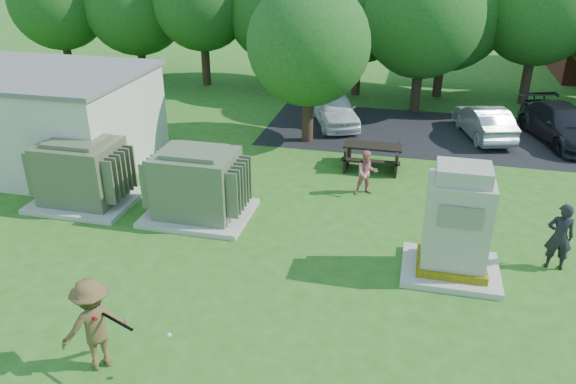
% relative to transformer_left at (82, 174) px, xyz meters
% --- Properties ---
extents(ground, '(120.00, 120.00, 0.00)m').
position_rel_transformer_left_xyz_m(ground, '(6.50, -4.50, -0.97)').
color(ground, '#2D6619').
rests_on(ground, ground).
extents(service_building, '(10.00, 5.00, 3.20)m').
position_rel_transformer_left_xyz_m(service_building, '(-4.50, 2.50, 0.63)').
color(service_building, beige).
rests_on(service_building, ground).
extents(parking_strip, '(20.00, 6.00, 0.01)m').
position_rel_transformer_left_xyz_m(parking_strip, '(13.50, 9.00, -0.96)').
color(parking_strip, '#232326').
rests_on(parking_strip, ground).
extents(transformer_left, '(3.00, 2.40, 2.07)m').
position_rel_transformer_left_xyz_m(transformer_left, '(0.00, 0.00, 0.00)').
color(transformer_left, beige).
rests_on(transformer_left, ground).
extents(transformer_right, '(3.00, 2.40, 2.07)m').
position_rel_transformer_left_xyz_m(transformer_right, '(3.70, 0.00, 0.00)').
color(transformer_right, beige).
rests_on(transformer_right, ground).
extents(generator_cabinet, '(2.33, 1.91, 2.84)m').
position_rel_transformer_left_xyz_m(generator_cabinet, '(10.80, -1.40, 0.27)').
color(generator_cabinet, beige).
rests_on(generator_cabinet, ground).
extents(picnic_table, '(1.99, 1.49, 0.85)m').
position_rel_transformer_left_xyz_m(picnic_table, '(8.27, 4.79, -0.44)').
color(picnic_table, black).
rests_on(picnic_table, ground).
extents(batter, '(1.39, 1.38, 1.93)m').
position_rel_transformer_left_xyz_m(batter, '(4.15, -6.28, -0.01)').
color(batter, brown).
rests_on(batter, ground).
extents(person_by_generator, '(0.66, 0.45, 1.76)m').
position_rel_transformer_left_xyz_m(person_by_generator, '(13.31, -0.57, -0.09)').
color(person_by_generator, black).
rests_on(person_by_generator, ground).
extents(person_at_picnic, '(0.84, 0.75, 1.44)m').
position_rel_transformer_left_xyz_m(person_at_picnic, '(8.29, 2.63, -0.25)').
color(person_at_picnic, '#DA737B').
rests_on(person_at_picnic, ground).
extents(car_white, '(2.90, 4.23, 1.34)m').
position_rel_transformer_left_xyz_m(car_white, '(6.22, 9.27, -0.30)').
color(car_white, white).
rests_on(car_white, ground).
extents(car_silver_a, '(2.35, 4.11, 1.28)m').
position_rel_transformer_left_xyz_m(car_silver_a, '(12.28, 9.06, -0.33)').
color(car_silver_a, '#B6B5BA').
rests_on(car_silver_a, ground).
extents(car_dark, '(3.26, 5.13, 1.38)m').
position_rel_transformer_left_xyz_m(car_dark, '(15.23, 9.24, -0.28)').
color(car_dark, black).
rests_on(car_dark, ground).
extents(batting_equipment, '(1.58, 0.37, 0.31)m').
position_rel_transformer_left_xyz_m(batting_equipment, '(4.79, -6.41, 0.25)').
color(batting_equipment, black).
rests_on(batting_equipment, ground).
extents(tree_row, '(41.30, 13.30, 7.30)m').
position_rel_transformer_left_xyz_m(tree_row, '(8.25, 14.00, 3.18)').
color(tree_row, '#47301E').
rests_on(tree_row, ground).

